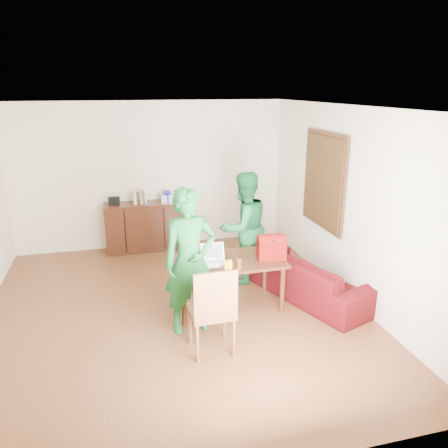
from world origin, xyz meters
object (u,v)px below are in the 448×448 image
object	(u,v)px
bottle	(239,263)
chair	(212,327)
sofa	(308,276)
person_near	(190,261)
person_far	(244,228)
table	(228,266)
red_bag	(271,249)
laptop	(214,261)

from	to	relation	value
bottle	chair	bearing A→B (deg)	-128.62
sofa	person_near	bearing A→B (deg)	84.66
person_far	sofa	size ratio (longest dim) A/B	0.83
table	red_bag	size ratio (longest dim) A/B	4.02
person_near	bottle	bearing A→B (deg)	0.99
table	person_far	xyz separation A→B (m)	(0.46, 0.79, 0.25)
chair	person_far	xyz separation A→B (m)	(0.92, 1.77, 0.55)
table	red_bag	bearing A→B (deg)	-10.45
chair	person_near	distance (m)	0.82
laptop	sofa	size ratio (longest dim) A/B	0.16
table	chair	xyz separation A→B (m)	(-0.45, -0.98, -0.30)
person_near	person_far	bearing A→B (deg)	41.75
table	person_near	size ratio (longest dim) A/B	0.82
laptop	red_bag	size ratio (longest dim) A/B	0.92
person_far	red_bag	size ratio (longest dim) A/B	4.64
laptop	bottle	xyz separation A→B (m)	(0.28, -0.25, 0.04)
red_bag	sofa	xyz separation A→B (m)	(0.64, 0.15, -0.53)
bottle	red_bag	bearing A→B (deg)	24.35
person_near	red_bag	xyz separation A→B (m)	(1.17, 0.33, -0.07)
chair	bottle	size ratio (longest dim) A/B	6.18
chair	sofa	distance (m)	1.96
table	person_near	world-z (taller)	person_near
red_bag	laptop	bearing A→B (deg)	-174.61
person_near	bottle	world-z (taller)	person_near
table	bottle	distance (m)	0.38
table	laptop	world-z (taller)	laptop
laptop	sofa	bearing A→B (deg)	8.11
chair	sofa	bearing A→B (deg)	29.94
laptop	bottle	size ratio (longest dim) A/B	1.98
person_near	sofa	world-z (taller)	person_near
person_near	bottle	size ratio (longest dim) A/B	10.52
person_far	red_bag	distance (m)	0.90
red_bag	bottle	bearing A→B (deg)	-149.05
table	red_bag	xyz separation A→B (m)	(0.58, -0.10, 0.22)
chair	bottle	distance (m)	0.95
bottle	sofa	distance (m)	1.31
chair	bottle	world-z (taller)	chair
chair	laptop	bearing A→B (deg)	73.46
chair	bottle	bearing A→B (deg)	49.74
person_near	bottle	xyz separation A→B (m)	(0.65, 0.10, -0.13)
table	sofa	world-z (taller)	table
person_far	bottle	bearing A→B (deg)	50.02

